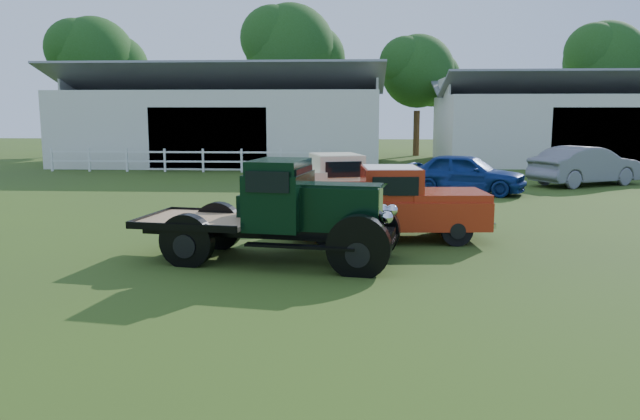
# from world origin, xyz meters

# --- Properties ---
(ground) EXTENTS (120.00, 120.00, 0.00)m
(ground) POSITION_xyz_m (0.00, 0.00, 0.00)
(ground) COLOR #304119
(shed_left) EXTENTS (18.80, 10.20, 5.60)m
(shed_left) POSITION_xyz_m (-7.00, 26.00, 2.80)
(shed_left) COLOR beige
(shed_left) RESTS_ON ground
(shed_right) EXTENTS (16.80, 9.20, 5.20)m
(shed_right) POSITION_xyz_m (14.00, 27.00, 2.60)
(shed_right) COLOR beige
(shed_right) RESTS_ON ground
(fence_rail) EXTENTS (14.20, 0.16, 1.20)m
(fence_rail) POSITION_xyz_m (-8.00, 20.00, 0.60)
(fence_rail) COLOR white
(fence_rail) RESTS_ON ground
(tree_a) EXTENTS (6.30, 6.30, 10.50)m
(tree_a) POSITION_xyz_m (-18.00, 33.00, 5.25)
(tree_a) COLOR #23561F
(tree_a) RESTS_ON ground
(tree_b) EXTENTS (6.90, 6.90, 11.50)m
(tree_b) POSITION_xyz_m (-4.00, 34.00, 5.75)
(tree_b) COLOR #23561F
(tree_b) RESTS_ON ground
(tree_c) EXTENTS (5.40, 5.40, 9.00)m
(tree_c) POSITION_xyz_m (5.00, 33.00, 4.50)
(tree_c) COLOR #23561F
(tree_c) RESTS_ON ground
(tree_d) EXTENTS (6.00, 6.00, 10.00)m
(tree_d) POSITION_xyz_m (18.00, 34.00, 5.00)
(tree_d) COLOR #23561F
(tree_d) RESTS_ON ground
(vintage_flatbed) EXTENTS (5.56, 2.90, 2.10)m
(vintage_flatbed) POSITION_xyz_m (-0.72, 1.06, 1.05)
(vintage_flatbed) COLOR black
(vintage_flatbed) RESTS_ON ground
(red_pickup) EXTENTS (5.02, 2.26, 1.78)m
(red_pickup) POSITION_xyz_m (1.67, 3.40, 0.89)
(red_pickup) COLOR #B02A14
(red_pickup) RESTS_ON ground
(white_pickup) EXTENTS (5.21, 3.17, 1.79)m
(white_pickup) POSITION_xyz_m (0.24, 6.89, 0.90)
(white_pickup) COLOR beige
(white_pickup) RESTS_ON ground
(misc_car_blue) EXTENTS (4.80, 3.34, 1.52)m
(misc_car_blue) POSITION_xyz_m (5.04, 12.34, 0.76)
(misc_car_blue) COLOR navy
(misc_car_blue) RESTS_ON ground
(misc_car_grey) EXTENTS (5.19, 3.90, 1.64)m
(misc_car_grey) POSITION_xyz_m (10.51, 15.27, 0.82)
(misc_car_grey) COLOR slate
(misc_car_grey) RESTS_ON ground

